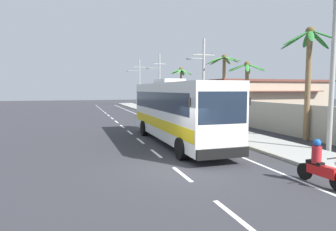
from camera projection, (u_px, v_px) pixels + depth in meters
ground_plane at (174, 168)px, 12.10m from camera, size 160.00×160.00×0.00m
sidewalk_kerb at (214, 129)px, 23.64m from camera, size 3.20×90.00×0.14m
lane_markings at (146, 125)px, 26.78m from camera, size 3.89×71.00×0.01m
boundary_wall at (230, 111)px, 28.48m from camera, size 0.24×60.00×2.26m
coach_bus_foreground at (176, 110)px, 17.59m from camera, size 2.95×11.73×3.92m
motorcycle_beside_bus at (319, 166)px, 9.94m from camera, size 0.56×1.96×1.57m
motorcycle_trailing at (168, 117)px, 27.64m from camera, size 0.56×1.96×1.67m
pedestrian_near_kerb at (186, 112)px, 29.24m from camera, size 0.36×0.36×1.66m
utility_pole_nearest at (333, 61)px, 14.68m from camera, size 1.81×0.24×9.10m
utility_pole_mid at (203, 77)px, 29.87m from camera, size 3.03×0.24×8.43m
utility_pole_far at (159, 80)px, 44.95m from camera, size 3.08×0.24×8.77m
utility_pole_distant at (139, 81)px, 60.14m from camera, size 3.98×0.24×9.39m
palm_nearest at (247, 80)px, 26.00m from camera, size 3.56×3.10×5.77m
palm_second at (224, 73)px, 30.09m from camera, size 3.94×3.85×6.87m
palm_third at (308, 63)px, 18.29m from camera, size 3.73×3.55×7.17m
palm_fourth at (181, 80)px, 36.72m from camera, size 3.10×2.87×6.06m
roadside_building at (265, 99)px, 33.84m from camera, size 14.30×6.98×4.33m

